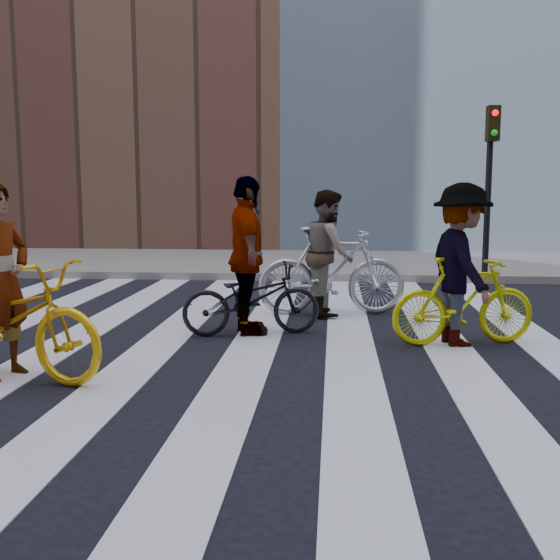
# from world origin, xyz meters

# --- Properties ---
(ground) EXTENTS (100.00, 100.00, 0.00)m
(ground) POSITION_xyz_m (0.00, 0.00, 0.00)
(ground) COLOR black
(ground) RESTS_ON ground
(sidewalk_far) EXTENTS (100.00, 5.00, 0.15)m
(sidewalk_far) POSITION_xyz_m (0.00, 7.50, 0.07)
(sidewalk_far) COLOR gray
(sidewalk_far) RESTS_ON ground
(zebra_crosswalk) EXTENTS (8.25, 10.00, 0.01)m
(zebra_crosswalk) POSITION_xyz_m (0.00, 0.00, 0.01)
(zebra_crosswalk) COLOR silver
(zebra_crosswalk) RESTS_ON ground
(traffic_signal) EXTENTS (0.22, 0.42, 3.33)m
(traffic_signal) POSITION_xyz_m (4.40, 5.32, 2.28)
(traffic_signal) COLOR black
(traffic_signal) RESTS_ON ground
(bike_yellow_left) EXTENTS (2.30, 1.38, 1.14)m
(bike_yellow_left) POSITION_xyz_m (-1.62, -1.74, 0.57)
(bike_yellow_left) COLOR #F7B20D
(bike_yellow_left) RESTS_ON ground
(bike_silver_mid) EXTENTS (2.15, 0.86, 1.26)m
(bike_silver_mid) POSITION_xyz_m (1.42, 1.66, 0.63)
(bike_silver_mid) COLOR silver
(bike_silver_mid) RESTS_ON ground
(bike_yellow_right) EXTENTS (1.76, 0.84, 1.02)m
(bike_yellow_right) POSITION_xyz_m (2.94, -0.06, 0.51)
(bike_yellow_right) COLOR #D6DC0C
(bike_yellow_right) RESTS_ON ground
(bike_dark_rear) EXTENTS (1.79, 1.01, 0.89)m
(bike_dark_rear) POSITION_xyz_m (0.45, 0.29, 0.44)
(bike_dark_rear) COLOR black
(bike_dark_rear) RESTS_ON ground
(rider_left) EXTENTS (0.63, 0.78, 1.86)m
(rider_left) POSITION_xyz_m (-1.67, -1.74, 0.93)
(rider_left) COLOR slate
(rider_left) RESTS_ON ground
(rider_mid) EXTENTS (0.78, 0.94, 1.78)m
(rider_mid) POSITION_xyz_m (1.37, 1.66, 0.89)
(rider_mid) COLOR slate
(rider_mid) RESTS_ON ground
(rider_right) EXTENTS (0.93, 1.32, 1.86)m
(rider_right) POSITION_xyz_m (2.89, -0.06, 0.93)
(rider_right) COLOR slate
(rider_right) RESTS_ON ground
(rider_rear) EXTENTS (0.76, 1.22, 1.94)m
(rider_rear) POSITION_xyz_m (0.40, 0.29, 0.97)
(rider_rear) COLOR slate
(rider_rear) RESTS_ON ground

